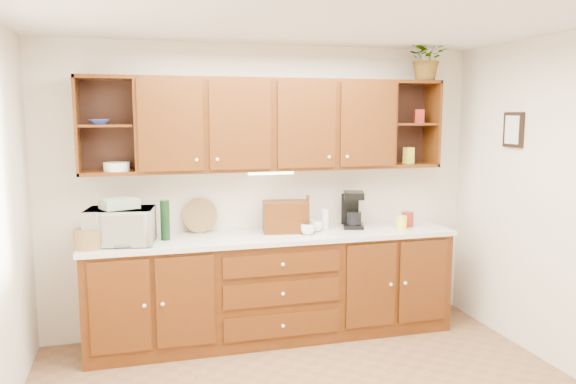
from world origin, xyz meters
TOP-DOWN VIEW (x-y plane):
  - ceiling at (0.00, 0.00)m, footprint 4.00×4.00m
  - back_wall at (0.00, 1.75)m, footprint 4.00×0.00m
  - base_cabinets at (0.00, 1.45)m, footprint 3.20×0.60m
  - countertop at (0.00, 1.44)m, footprint 3.24×0.64m
  - upper_cabinets at (0.01, 1.59)m, footprint 3.20×0.33m
  - undercabinet_light at (0.00, 1.53)m, footprint 0.40×0.05m
  - framed_picture at (1.98, 0.90)m, footprint 0.03×0.24m
  - wicker_basket at (-1.52, 1.32)m, footprint 0.29×0.29m
  - microwave at (-1.28, 1.40)m, footprint 0.58×0.44m
  - towel_stack at (-1.28, 1.40)m, footprint 0.33×0.29m
  - wine_bottle at (-0.93, 1.46)m, footprint 0.09×0.09m
  - woven_tray at (-0.61, 1.69)m, footprint 0.31×0.09m
  - bread_box at (0.13, 1.51)m, footprint 0.43×0.30m
  - mug_tree at (0.31, 1.43)m, footprint 0.30×0.30m
  - canister_red at (1.29, 1.45)m, footprint 0.14×0.14m
  - canister_white at (0.50, 1.53)m, footprint 0.08×0.08m
  - canister_yellow at (1.19, 1.35)m, footprint 0.12×0.12m
  - coffee_maker at (0.78, 1.54)m, footprint 0.24×0.28m
  - bowl_stack at (-1.42, 1.55)m, footprint 0.20×0.20m
  - plate_stack at (-1.30, 1.56)m, footprint 0.26×0.26m
  - pantry_box_yellow at (1.35, 1.56)m, footprint 0.10×0.09m
  - pantry_box_red at (1.44, 1.56)m, footprint 0.10×0.09m
  - potted_plant at (1.49, 1.53)m, footprint 0.42×0.38m

SIDE VIEW (x-z plane):
  - base_cabinets at x=0.00m, z-range 0.00..0.90m
  - countertop at x=0.00m, z-range 0.90..0.94m
  - woven_tray at x=-0.61m, z-range 0.80..1.10m
  - mug_tree at x=0.31m, z-range 0.82..1.16m
  - canister_yellow at x=1.19m, z-range 0.94..1.06m
  - canister_red at x=1.29m, z-range 0.94..1.08m
  - wicker_basket at x=-1.52m, z-range 0.94..1.09m
  - canister_white at x=0.50m, z-range 0.94..1.13m
  - bread_box at x=0.13m, z-range 0.94..1.22m
  - microwave at x=-1.28m, z-range 0.94..1.23m
  - coffee_maker at x=0.78m, z-range 0.93..1.27m
  - wine_bottle at x=-0.93m, z-range 0.94..1.27m
  - towel_stack at x=-1.28m, z-range 1.23..1.31m
  - back_wall at x=0.00m, z-range -0.70..3.30m
  - undercabinet_light at x=0.00m, z-range 1.46..1.48m
  - plate_stack at x=-1.30m, z-range 1.52..1.59m
  - pantry_box_yellow at x=1.35m, z-range 1.52..1.67m
  - framed_picture at x=1.98m, z-range 1.70..2.00m
  - upper_cabinets at x=0.01m, z-range 1.49..2.29m
  - bowl_stack at x=-1.42m, z-range 1.90..1.94m
  - pantry_box_red at x=1.44m, z-range 1.90..2.03m
  - potted_plant at x=1.49m, z-range 2.29..2.70m
  - ceiling at x=0.00m, z-range 2.60..2.60m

